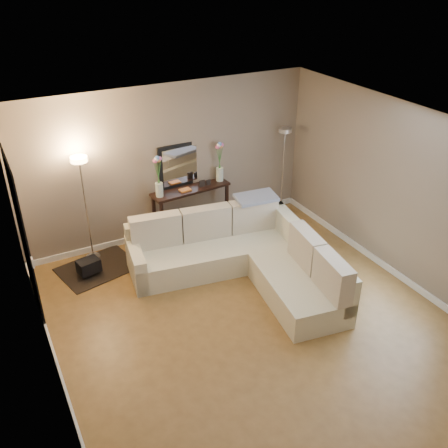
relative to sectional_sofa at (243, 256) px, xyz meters
name	(u,v)px	position (x,y,z in m)	size (l,w,h in m)	color
floor	(251,321)	(-0.43, -1.01, -0.34)	(5.00, 5.50, 0.01)	olive
ceiling	(258,135)	(-0.43, -1.01, 2.27)	(5.00, 5.50, 0.01)	white
wall_back	(169,162)	(-0.43, 1.75, 0.96)	(5.00, 0.02, 2.60)	gray
wall_front	(432,395)	(-0.43, -3.77, 0.96)	(5.00, 0.02, 2.60)	gray
wall_left	(42,296)	(-2.94, -1.01, 0.96)	(0.02, 5.50, 2.60)	gray
wall_right	(406,196)	(2.08, -1.01, 0.96)	(0.02, 5.50, 2.60)	gray
baseboard_back	(173,229)	(-0.43, 1.72, -0.29)	(5.00, 0.03, 0.10)	white
baseboard_left	(63,383)	(-2.92, -1.01, -0.29)	(0.03, 5.50, 0.10)	white
baseboard_right	(391,270)	(2.05, -1.01, -0.29)	(0.03, 5.50, 0.10)	white
doorway	(23,237)	(-2.91, 0.69, 0.76)	(0.02, 1.20, 2.20)	black
switch_plate	(33,262)	(-2.91, -0.16, 0.86)	(0.02, 0.08, 0.12)	white
sectional_sofa	(243,256)	(0.00, 0.00, 0.00)	(2.70, 2.84, 0.91)	beige
throw_blanket	(256,197)	(0.55, 0.56, 0.61)	(0.66, 0.38, 0.05)	gray
console_table	(187,209)	(-0.22, 1.56, 0.14)	(1.40, 0.49, 0.84)	black
leaning_mirror	(185,164)	(-0.15, 1.74, 0.88)	(0.97, 0.13, 0.76)	black
table_decor	(192,188)	(-0.14, 1.53, 0.52)	(0.59, 0.14, 0.14)	orange
flower_vase_left	(159,180)	(-0.72, 1.51, 0.79)	(0.16, 0.14, 0.72)	silver
flower_vase_right	(220,165)	(0.44, 1.62, 0.79)	(0.16, 0.14, 0.72)	silver
floor_lamp_lit	(83,189)	(-1.91, 1.53, 0.89)	(0.29, 0.29, 1.74)	silver
floor_lamp_unlit	(284,154)	(1.67, 1.50, 0.82)	(0.28, 0.28, 1.64)	silver
charcoal_rug	(98,268)	(-1.93, 1.19, -0.33)	(1.13, 0.85, 0.02)	black
black_bag	(89,266)	(-2.09, 1.06, -0.17)	(0.32, 0.23, 0.21)	black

